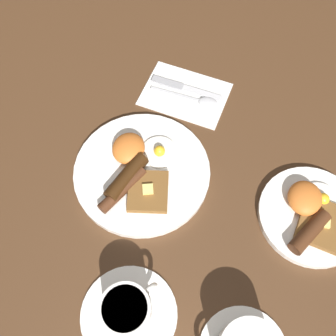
{
  "coord_description": "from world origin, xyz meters",
  "views": [
    {
      "loc": [
        0.33,
        0.14,
        0.71
      ],
      "look_at": [
        -0.01,
        0.05,
        0.03
      ],
      "focal_mm": 42.0,
      "sensor_mm": 36.0,
      "label": 1
    }
  ],
  "objects_px": {
    "spoon": "(201,101)",
    "breakfast_plate_near": "(140,171)",
    "breakfast_plate_far": "(312,214)",
    "teacup_near": "(128,312)",
    "knife": "(182,87)"
  },
  "relations": [
    {
      "from": "teacup_near",
      "to": "breakfast_plate_near",
      "type": "bearing_deg",
      "value": -167.15
    },
    {
      "from": "breakfast_plate_near",
      "to": "teacup_near",
      "type": "height_order",
      "value": "teacup_near"
    },
    {
      "from": "spoon",
      "to": "knife",
      "type": "bearing_deg",
      "value": 154.04
    },
    {
      "from": "breakfast_plate_far",
      "to": "spoon",
      "type": "xyz_separation_m",
      "value": [
        -0.21,
        -0.26,
        -0.01
      ]
    },
    {
      "from": "breakfast_plate_far",
      "to": "teacup_near",
      "type": "relative_size",
      "value": 1.21
    },
    {
      "from": "breakfast_plate_near",
      "to": "breakfast_plate_far",
      "type": "xyz_separation_m",
      "value": [
        0.0,
        0.34,
        0.0
      ]
    },
    {
      "from": "spoon",
      "to": "breakfast_plate_near",
      "type": "bearing_deg",
      "value": -107.06
    },
    {
      "from": "breakfast_plate_near",
      "to": "knife",
      "type": "xyz_separation_m",
      "value": [
        -0.23,
        0.03,
        -0.01
      ]
    },
    {
      "from": "breakfast_plate_near",
      "to": "teacup_near",
      "type": "bearing_deg",
      "value": 12.85
    },
    {
      "from": "knife",
      "to": "spoon",
      "type": "bearing_deg",
      "value": -24.17
    },
    {
      "from": "breakfast_plate_far",
      "to": "teacup_near",
      "type": "height_order",
      "value": "teacup_near"
    },
    {
      "from": "breakfast_plate_near",
      "to": "teacup_near",
      "type": "xyz_separation_m",
      "value": [
        0.26,
        0.06,
        0.02
      ]
    },
    {
      "from": "breakfast_plate_near",
      "to": "knife",
      "type": "bearing_deg",
      "value": 172.7
    },
    {
      "from": "breakfast_plate_far",
      "to": "knife",
      "type": "bearing_deg",
      "value": -127.3
    },
    {
      "from": "knife",
      "to": "spoon",
      "type": "distance_m",
      "value": 0.06
    }
  ]
}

